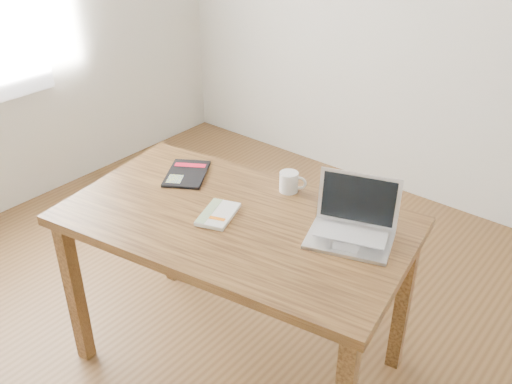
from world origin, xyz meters
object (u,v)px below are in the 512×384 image
Objects in this scene: black_guidebook at (187,174)px; coffee_mug at (289,182)px; laptop at (353,225)px; desk at (236,236)px; white_guidebook at (218,214)px.

coffee_mug is at bearing -10.01° from black_guidebook.
coffee_mug is at bearing 143.90° from laptop.
laptop is at bearing -27.86° from black_guidebook.
white_guidebook is at bearing -155.11° from desk.
desk is 6.56× the size of white_guidebook.
white_guidebook is at bearing -174.03° from laptop.
white_guidebook reaches higher than black_guidebook.
coffee_mug is (-0.36, 0.12, -0.00)m from laptop.
desk is 0.46m from laptop.
white_guidebook is (-0.06, -0.04, 0.10)m from desk.
black_guidebook is at bearing 165.34° from laptop.
desk is at bearing -175.50° from laptop.
white_guidebook is at bearing -57.40° from black_guidebook.
white_guidebook is 0.34m from coffee_mug.
black_guidebook is 0.46m from coffee_mug.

